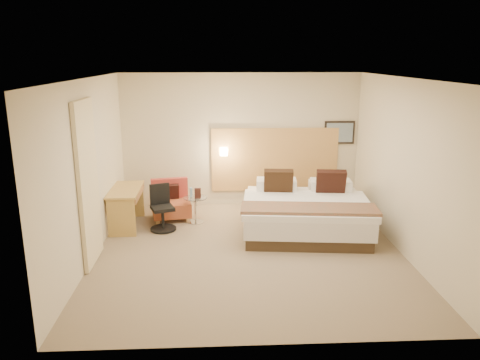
{
  "coord_description": "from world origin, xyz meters",
  "views": [
    {
      "loc": [
        -0.49,
        -6.89,
        3.01
      ],
      "look_at": [
        -0.11,
        0.53,
        1.04
      ],
      "focal_mm": 35.0,
      "sensor_mm": 36.0,
      "label": 1
    }
  ],
  "objects_px": {
    "lounge_chair": "(171,203)",
    "side_table": "(196,209)",
    "desk": "(127,197)",
    "desk_chair": "(162,212)",
    "bed": "(305,211)"
  },
  "relations": [
    {
      "from": "bed",
      "to": "lounge_chair",
      "type": "distance_m",
      "value": 2.55
    },
    {
      "from": "side_table",
      "to": "desk",
      "type": "relative_size",
      "value": 0.43
    },
    {
      "from": "lounge_chair",
      "to": "side_table",
      "type": "height_order",
      "value": "lounge_chair"
    },
    {
      "from": "side_table",
      "to": "desk",
      "type": "xyz_separation_m",
      "value": [
        -1.22,
        -0.13,
        0.29
      ]
    },
    {
      "from": "desk_chair",
      "to": "lounge_chair",
      "type": "bearing_deg",
      "value": 80.68
    },
    {
      "from": "lounge_chair",
      "to": "desk",
      "type": "height_order",
      "value": "lounge_chair"
    },
    {
      "from": "bed",
      "to": "desk_chair",
      "type": "bearing_deg",
      "value": 176.89
    },
    {
      "from": "bed",
      "to": "desk_chair",
      "type": "xyz_separation_m",
      "value": [
        -2.54,
        0.14,
        -0.01
      ]
    },
    {
      "from": "bed",
      "to": "lounge_chair",
      "type": "height_order",
      "value": "bed"
    },
    {
      "from": "bed",
      "to": "side_table",
      "type": "xyz_separation_m",
      "value": [
        -1.96,
        0.48,
        -0.07
      ]
    },
    {
      "from": "bed",
      "to": "lounge_chair",
      "type": "relative_size",
      "value": 2.92
    },
    {
      "from": "desk",
      "to": "desk_chair",
      "type": "relative_size",
      "value": 1.41
    },
    {
      "from": "bed",
      "to": "desk_chair",
      "type": "height_order",
      "value": "bed"
    },
    {
      "from": "bed",
      "to": "side_table",
      "type": "relative_size",
      "value": 4.81
    },
    {
      "from": "desk",
      "to": "desk_chair",
      "type": "xyz_separation_m",
      "value": [
        0.64,
        -0.21,
        -0.22
      ]
    }
  ]
}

